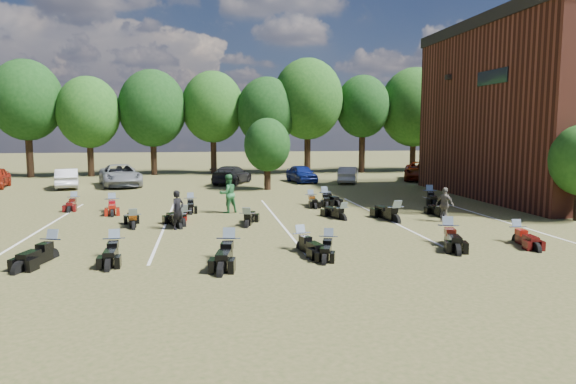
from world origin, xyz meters
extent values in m
plane|color=brown|center=(0.00, 0.00, 0.00)|extent=(160.00, 160.00, 0.00)
imported|color=#BDBDC1|center=(-15.97, 18.72, 0.70)|extent=(2.37, 4.45, 1.39)
imported|color=gray|center=(-12.43, 19.37, 0.80)|extent=(4.05, 6.27, 1.61)
imported|color=black|center=(-4.24, 19.75, 0.70)|extent=(3.69, 5.19, 1.40)
imported|color=navy|center=(1.28, 20.12, 0.69)|extent=(2.21, 4.24, 1.38)
imported|color=#A7A7A2|center=(4.76, 18.98, 0.64)|extent=(2.58, 4.12, 1.28)
imported|color=#611705|center=(11.28, 20.29, 0.75)|extent=(4.42, 5.97, 1.51)
imported|color=#343539|center=(15.36, 20.40, 0.65)|extent=(2.26, 4.63, 1.30)
imported|color=black|center=(-7.39, 1.77, 0.81)|extent=(0.69, 0.70, 1.62)
imported|color=#2A713C|center=(-5.15, 5.77, 0.96)|extent=(1.16, 1.06, 1.92)
imported|color=#625C54|center=(4.37, 1.76, 0.77)|extent=(0.77, 0.97, 1.54)
cube|color=black|center=(9.35, 12.00, 7.50)|extent=(0.30, 0.40, 0.30)
cube|color=black|center=(9.47, 7.00, 7.00)|extent=(0.06, 3.00, 0.80)
cylinder|color=black|center=(-21.00, 29.00, 2.04)|extent=(0.58, 0.58, 4.08)
ellipsoid|color=#1E4C19|center=(-21.00, 29.00, 6.33)|extent=(6.00, 6.00, 6.90)
cylinder|color=black|center=(-16.00, 29.00, 2.04)|extent=(0.58, 0.58, 4.08)
ellipsoid|color=#1E4C19|center=(-16.00, 29.00, 6.33)|extent=(6.00, 6.00, 6.90)
cylinder|color=black|center=(-11.00, 29.00, 2.04)|extent=(0.57, 0.58, 4.08)
ellipsoid|color=#1E4C19|center=(-11.00, 29.00, 6.33)|extent=(6.00, 6.00, 6.90)
cylinder|color=black|center=(-6.00, 29.00, 2.04)|extent=(0.57, 0.58, 4.08)
ellipsoid|color=#1E4C19|center=(-6.00, 29.00, 6.33)|extent=(6.00, 6.00, 6.90)
cylinder|color=black|center=(-1.00, 29.00, 2.04)|extent=(0.58, 0.58, 4.08)
ellipsoid|color=#1E4C19|center=(-1.00, 29.00, 6.33)|extent=(6.00, 6.00, 6.90)
cylinder|color=black|center=(4.00, 29.00, 2.04)|extent=(0.57, 0.58, 4.08)
ellipsoid|color=#1E4C19|center=(4.00, 29.00, 6.33)|extent=(6.00, 6.00, 6.90)
cylinder|color=black|center=(9.00, 29.00, 2.04)|extent=(0.57, 0.58, 4.08)
ellipsoid|color=#1E4C19|center=(9.00, 29.00, 6.33)|extent=(6.00, 6.00, 6.90)
cylinder|color=black|center=(14.00, 29.00, 2.04)|extent=(0.57, 0.58, 4.08)
ellipsoid|color=#1E4C19|center=(14.00, 29.00, 6.33)|extent=(6.00, 6.00, 6.90)
cylinder|color=black|center=(19.00, 29.00, 2.04)|extent=(0.58, 0.58, 4.08)
ellipsoid|color=#1E4C19|center=(19.00, 29.00, 6.33)|extent=(6.00, 6.00, 6.90)
cylinder|color=black|center=(24.00, 29.00, 2.04)|extent=(0.58, 0.58, 4.08)
ellipsoid|color=#1E4C19|center=(24.00, 29.00, 6.33)|extent=(6.00, 6.00, 6.90)
cylinder|color=black|center=(-2.00, 15.50, 0.95)|extent=(0.24, 0.24, 1.90)
sphere|color=#1E4C19|center=(-2.00, 15.50, 3.10)|extent=(3.20, 3.20, 3.20)
cube|color=silver|center=(-13.00, 3.00, 0.01)|extent=(0.10, 14.00, 0.01)
cube|color=silver|center=(-8.00, 3.00, 0.01)|extent=(0.10, 14.00, 0.01)
cube|color=silver|center=(-3.00, 3.00, 0.01)|extent=(0.10, 14.00, 0.01)
cube|color=silver|center=(2.00, 3.00, 0.01)|extent=(0.10, 14.00, 0.01)
cube|color=silver|center=(7.00, 3.00, 0.01)|extent=(0.10, 14.00, 0.01)
camera|label=1|loc=(-6.23, -19.63, 4.07)|focal=32.00mm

